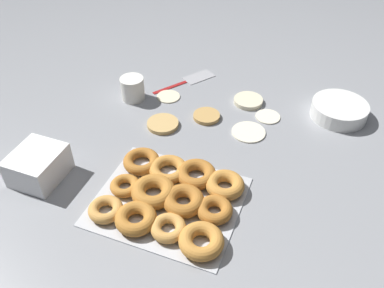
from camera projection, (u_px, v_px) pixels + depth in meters
name	position (u px, v px, depth m)	size (l,w,h in m)	color
ground_plane	(198.00, 139.00, 1.27)	(3.00, 3.00, 0.00)	gray
pancake_0	(207.00, 116.00, 1.35)	(0.09, 0.09, 0.01)	tan
pancake_1	(168.00, 96.00, 1.44)	(0.08, 0.08, 0.01)	beige
pancake_2	(249.00, 131.00, 1.29)	(0.11, 0.11, 0.01)	silver
pancake_3	(268.00, 116.00, 1.35)	(0.08, 0.08, 0.01)	silver
pancake_4	(163.00, 124.00, 1.32)	(0.10, 0.10, 0.01)	tan
pancake_5	(248.00, 101.00, 1.42)	(0.10, 0.10, 0.02)	beige
donut_tray	(171.00, 196.00, 1.06)	(0.38, 0.32, 0.04)	silver
batter_bowl	(339.00, 110.00, 1.34)	(0.18, 0.18, 0.05)	white
container_stack	(38.00, 165.00, 1.12)	(0.13, 0.14, 0.09)	white
paper_cup	(133.00, 89.00, 1.41)	(0.08, 0.08, 0.08)	white
spatula	(193.00, 79.00, 1.53)	(0.18, 0.23, 0.01)	maroon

